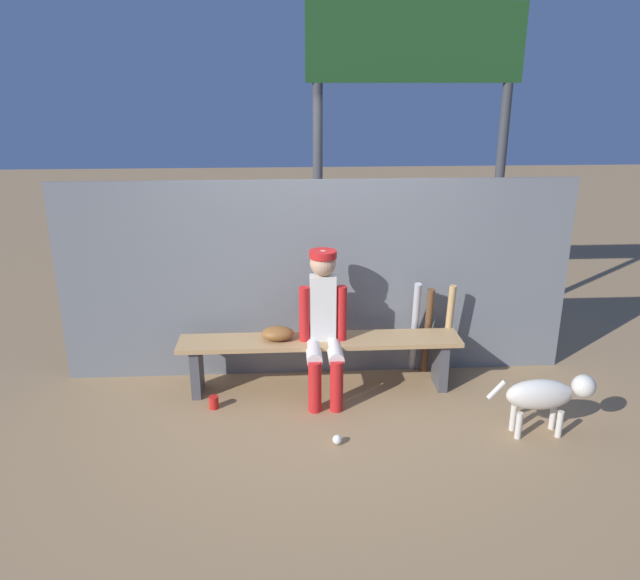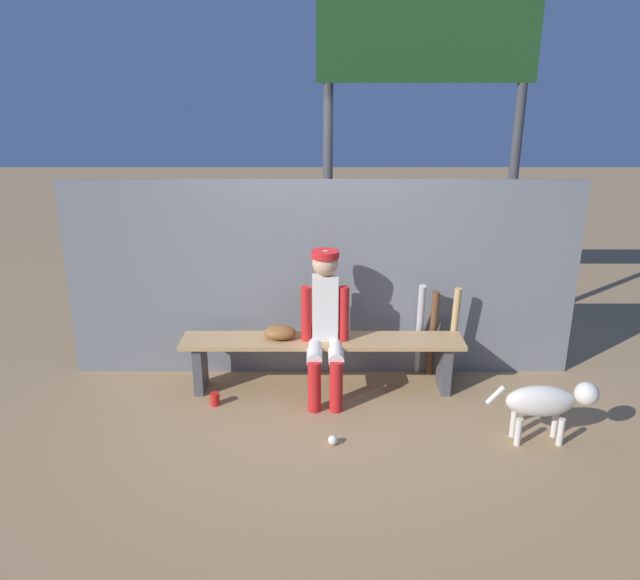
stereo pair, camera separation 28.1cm
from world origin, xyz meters
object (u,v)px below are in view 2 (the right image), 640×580
baseball (331,440)px  dog (545,401)px  cup_on_ground (213,399)px  cup_on_bench (309,330)px  player_seated (323,321)px  dugout_bench (320,350)px  bat_wood_dark (430,334)px  bat_aluminum_silver (417,330)px  baseball_glove (278,333)px  scoreboard (429,89)px  bat_wood_tan (451,334)px

baseball → dog: size_ratio=0.09×
cup_on_ground → cup_on_bench: 1.02m
player_seated → baseball: bearing=-86.1°
dugout_bench → baseball: size_ratio=33.24×
bat_wood_dark → bat_aluminum_silver: bearing=174.9°
baseball_glove → cup_on_bench: size_ratio=2.55×
cup_on_ground → cup_on_bench: (0.82, 0.36, 0.49)m
baseball → scoreboard: 3.52m
bat_aluminum_silver → bat_wood_tan: bat_aluminum_silver is taller
cup_on_ground → dog: 2.68m
cup_on_bench → baseball_glove: bearing=-165.3°
player_seated → bat_wood_tan: 1.23m
baseball_glove → bat_wood_tan: bearing=7.4°
player_seated → bat_aluminum_silver: size_ratio=1.38×
cup_on_bench → scoreboard: scoreboard is taller
dugout_bench → bat_wood_tan: 1.21m
cup_on_ground → dog: dog is taller
bat_wood_dark → scoreboard: scoreboard is taller
baseball → cup_on_bench: (-0.17, 0.96, 0.51)m
dugout_bench → bat_wood_dark: (1.01, 0.25, 0.05)m
bat_wood_tan → baseball: size_ratio=12.09×
baseball_glove → bat_aluminum_silver: (1.26, 0.26, -0.08)m
bat_wood_dark → dugout_bench: bearing=-165.9°
player_seated → bat_aluminum_silver: (0.87, 0.37, -0.24)m
scoreboard → dog: bearing=-74.3°
dugout_bench → player_seated: size_ratio=1.91×
bat_wood_dark → bat_wood_tan: size_ratio=0.95×
baseball_glove → bat_wood_tan: 1.57m
baseball_glove → player_seated: bearing=-15.5°
bat_wood_tan → baseball: (-1.11, -1.09, -0.41)m
player_seated → cup_on_bench: player_seated is taller
player_seated → bat_wood_tan: bearing=14.9°
bat_aluminum_silver → scoreboard: size_ratio=0.26×
player_seated → bat_wood_tan: size_ratio=1.44×
baseball_glove → bat_wood_dark: (1.38, 0.25, -0.12)m
dog → dugout_bench: bearing=153.8°
bat_wood_tan → dog: 1.16m
baseball → cup_on_bench: size_ratio=0.67×
bat_wood_dark → dog: bearing=-57.9°
dugout_bench → dog: dog is taller
bat_wood_tan → dog: bearing=-64.1°
bat_aluminum_silver → baseball: 1.47m
bat_aluminum_silver → baseball: bat_aluminum_silver is taller
bat_aluminum_silver → cup_on_bench: 1.01m
scoreboard → dog: (0.62, -2.20, -2.20)m
cup_on_bench → bat_wood_tan: bearing=5.9°
player_seated → dog: (1.67, -0.72, -0.36)m
dugout_bench → bat_wood_tan: bat_wood_tan is taller
cup_on_bench → scoreboard: 2.66m
bat_wood_tan → baseball: bearing=-135.6°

